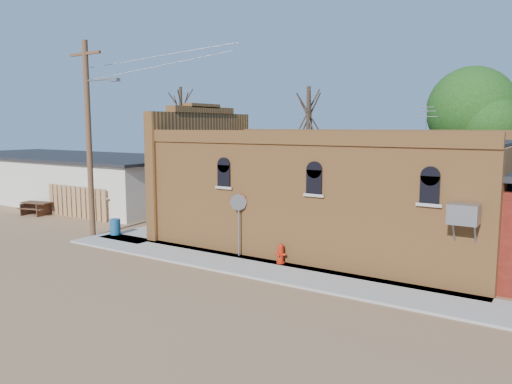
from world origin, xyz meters
The scene contains 14 objects.
ground centered at (0.00, 0.00, 0.00)m, with size 120.00×120.00×0.00m, color brown.
sidewalk_south centered at (1.50, 0.90, 0.04)m, with size 19.00×2.20×0.08m, color #9E9991.
sidewalk_west centered at (-6.30, 6.00, 0.04)m, with size 2.60×10.00×0.08m, color #9E9991.
brick_bar centered at (1.64, 5.49, 2.34)m, with size 16.40×7.97×6.30m.
storage_building centered at (-19.00, 8.00, 1.60)m, with size 20.40×8.40×3.17m.
wood_fence centered at (-12.80, 3.80, 0.90)m, with size 5.20×0.10×1.80m, color #A06648, non-canonical shape.
utility_pole centered at (-8.14, 1.20, 4.77)m, with size 3.12×0.26×9.00m.
tree_bare_near centered at (-3.00, 13.00, 5.96)m, with size 2.80×2.80×7.65m.
tree_bare_far centered at (-14.00, 14.00, 6.36)m, with size 2.80×2.80×8.16m.
tree_leafy centered at (6.00, 13.50, 5.93)m, with size 4.40×4.40×8.15m.
fire_hydrant centered at (1.74, 1.80, 0.45)m, with size 0.43×0.41×0.74m.
stop_sign centered at (-0.17, 1.80, 1.99)m, with size 0.56×0.47×2.48m.
trash_barrel centered at (-7.30, 1.77, 0.45)m, with size 0.49×0.49×0.75m, color navy.
picnic_table centered at (-15.66, 3.20, 0.49)m, with size 2.04×1.70×0.75m.
Camera 1 is at (10.93, -13.83, 5.16)m, focal length 35.00 mm.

